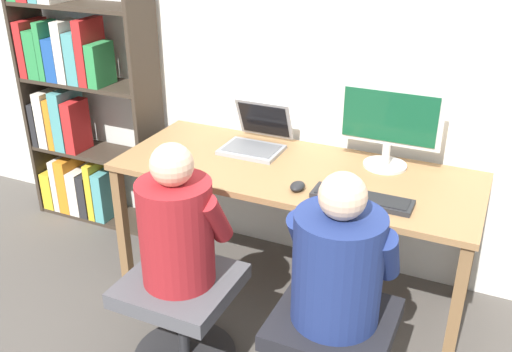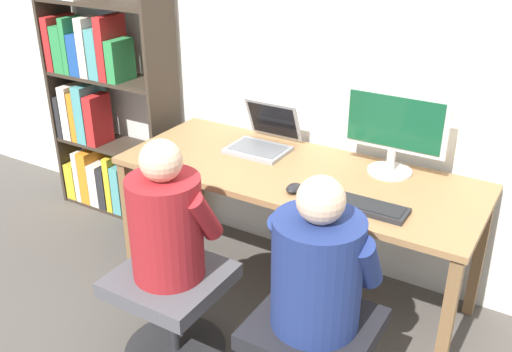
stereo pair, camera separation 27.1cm
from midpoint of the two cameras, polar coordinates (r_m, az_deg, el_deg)
name	(u,v)px [view 1 (the left image)]	position (r m, az deg, el deg)	size (l,w,h in m)	color
ground_plane	(265,328)	(2.90, -1.82, -15.09)	(14.00, 14.00, 0.00)	#4C4742
wall_back	(329,33)	(2.96, 4.65, 14.05)	(10.00, 0.05, 2.60)	silver
desk	(295,182)	(2.81, 1.19, -0.65)	(1.77, 0.70, 0.72)	olive
desktop_monitor	(389,126)	(2.76, 10.45, 4.89)	(0.50, 0.21, 0.40)	beige
laptop	(256,139)	(3.00, -2.61, 3.61)	(0.31, 0.33, 0.24)	gray
keyboard	(362,198)	(2.49, 7.52, -2.32)	(0.44, 0.13, 0.03)	#232326
computer_mouse_by_keyboard	(297,186)	(2.56, 1.17, -1.10)	(0.06, 0.09, 0.04)	black
office_chair_left	(331,351)	(2.38, 4.17, -17.22)	(0.47, 0.47, 0.45)	#262628
office_chair_right	(182,312)	(2.60, -10.46, -13.30)	(0.47, 0.47, 0.45)	#262628
person_at_monitor	(338,261)	(2.12, 4.59, -8.56)	(0.41, 0.34, 0.61)	navy
person_at_laptop	(177,225)	(2.36, -11.24, -4.89)	(0.38, 0.32, 0.62)	maroon
bookshelf	(72,93)	(3.74, -19.96, 7.78)	(0.87, 0.28, 1.83)	#382D23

